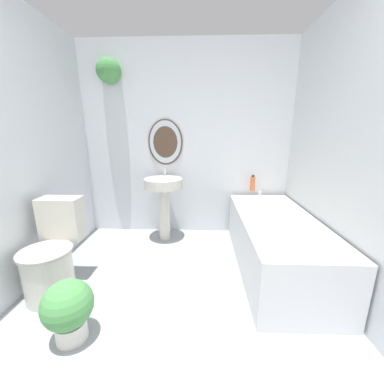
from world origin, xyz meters
The scene contains 8 objects.
wall_back centered at (-0.06, 2.59, 1.25)m, with size 2.73×0.29×2.40m.
wall_left centered at (-1.34, 1.29, 1.20)m, with size 0.06×2.69×2.40m.
wall_right centered at (1.34, 1.29, 1.20)m, with size 0.06×2.69×2.40m.
toilet centered at (-1.05, 1.25, 0.32)m, with size 0.40×0.57×0.78m.
pedestal_sink centered at (-0.27, 2.30, 0.59)m, with size 0.47×0.47×0.88m.
bathtub centered at (0.93, 1.69, 0.28)m, with size 0.71×1.66×0.61m.
shampoo_bottle centered at (0.84, 2.44, 0.70)m, with size 0.06×0.06×0.20m.
potted_plant centered at (-0.66, 0.77, 0.24)m, with size 0.32×0.32×0.42m.
Camera 1 is at (0.18, -0.48, 1.34)m, focal length 22.00 mm.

